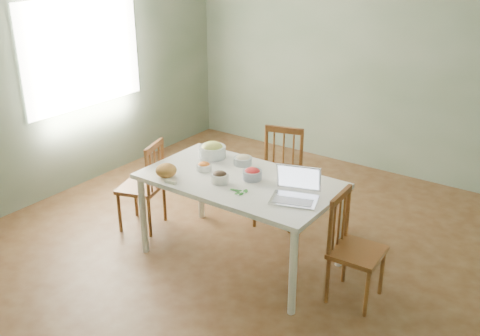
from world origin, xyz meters
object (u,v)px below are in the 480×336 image
Objects in this scene: bread_boule at (166,170)px; bowl_squash at (212,150)px; chair_far at (278,179)px; dining_table at (240,220)px; chair_left at (141,185)px; chair_right at (358,250)px; laptop at (295,187)px.

bowl_squash is (0.04, 0.58, 0.01)m from bread_boule.
chair_far reaches higher than bread_boule.
bread_boule is (-0.54, -0.33, 0.45)m from dining_table.
chair_left is at bearing -176.21° from dining_table.
chair_far is 1.07× the size of chair_right.
chair_left is at bearing -152.81° from bowl_squash.
bread_boule is at bearing -127.75° from chair_far.
laptop is at bearing -9.52° from dining_table.
chair_left is 4.94× the size of bread_boule.
chair_far is 5.27× the size of bread_boule.
chair_left is 3.60× the size of bowl_squash.
bowl_squash is 1.14m from laptop.
laptop is at bearing -67.68° from chair_far.
laptop reaches higher than bowl_squash.
chair_left is 1.78m from laptop.
bowl_squash is (0.64, 0.33, 0.41)m from chair_left.
chair_left reaches higher than chair_right.
bread_boule is 0.51× the size of laptop.
chair_far is at bearing 96.58° from dining_table.
dining_table is 1.86× the size of chair_left.
chair_left is 2.22m from chair_right.
chair_left reaches higher than dining_table.
laptop is (1.12, 0.23, 0.06)m from bread_boule.
bread_boule is at bearing -148.57° from dining_table.
dining_table is 1.75× the size of chair_far.
chair_left is 0.83m from bowl_squash.
bowl_squash reaches higher than chair_left.
chair_far is at bearing 109.50° from laptop.
laptop is at bearing 103.52° from chair_right.
dining_table is at bearing 89.79° from chair_right.
bread_boule is 0.58m from bowl_squash.
chair_right is at bearing 2.48° from dining_table.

